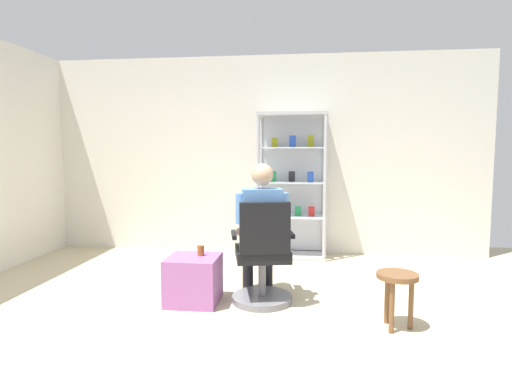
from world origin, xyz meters
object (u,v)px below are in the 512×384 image
Objects in this scene: storage_crate at (194,279)px; tea_glass at (201,250)px; office_chair at (263,262)px; seated_shopkeeper at (261,224)px; wooden_stool at (397,285)px; display_cabinet_main at (292,185)px.

storage_crate is 4.77× the size of tea_glass.
tea_glass is (-0.58, 0.01, 0.09)m from office_chair.
seated_shopkeeper reaches higher than storage_crate.
office_chair is 1.17m from wooden_stool.
tea_glass is 1.74m from wooden_stool.
tea_glass is (0.06, 0.05, 0.26)m from storage_crate.
tea_glass is (-0.55, -0.15, -0.23)m from seated_shopkeeper.
wooden_stool reaches higher than storage_crate.
display_cabinet_main is 1.98× the size of office_chair.
display_cabinet_main reaches higher than tea_glass.
wooden_stool is (1.10, -0.40, -0.04)m from office_chair.
office_chair is at bearing 3.11° from storage_crate.
office_chair reaches higher than storage_crate.
tea_glass is at bearing -113.51° from display_cabinet_main.
office_chair is 2.06× the size of storage_crate.
wooden_stool is (0.90, -2.22, -0.61)m from display_cabinet_main.
seated_shopkeeper is at bearing -98.19° from display_cabinet_main.
wooden_stool is at bearing -11.84° from storage_crate.
display_cabinet_main is 4.26× the size of wooden_stool.
storage_crate is (-0.61, -0.19, -0.50)m from seated_shopkeeper.
office_chair is 0.59m from tea_glass.
wooden_stool is (1.14, -0.56, -0.36)m from seated_shopkeeper.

